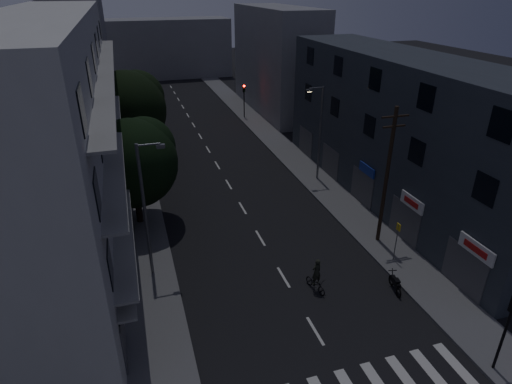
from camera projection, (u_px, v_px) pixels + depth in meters
ground at (216, 163)px, 40.92m from camera, size 160.00×160.00×0.00m
sidewalk_left at (136, 172)px, 38.91m from camera, size 3.00×90.00×0.15m
sidewalk_right at (289, 154)px, 42.87m from camera, size 3.00×90.00×0.15m
lane_markings at (204, 143)px, 46.29m from camera, size 0.15×60.50×0.01m
building_left at (60, 124)px, 28.68m from camera, size 7.00×36.00×14.00m
building_right at (400, 131)px, 32.22m from camera, size 6.19×28.00×11.00m
building_far_left at (82, 50)px, 54.02m from camera, size 6.00×20.00×16.00m
building_far_right at (276, 60)px, 55.85m from camera, size 6.00×20.00×13.00m
building_far_end at (162, 48)px, 77.41m from camera, size 24.00×8.00×10.00m
tree_near at (133, 160)px, 28.68m from camera, size 6.08×6.08×7.50m
tree_mid at (127, 107)px, 38.23m from camera, size 7.03×7.03×8.65m
tree_far at (126, 98)px, 47.32m from camera, size 5.12×5.12×6.33m
traffic_signal_near at (511, 317)px, 17.64m from camera, size 0.28×0.37×4.10m
traffic_signal_far_right at (244, 94)px, 53.35m from camera, size 0.28×0.37×4.10m
traffic_signal_far_left at (135, 103)px, 49.46m from camera, size 0.28×0.37×4.10m
street_lamp_left_near at (146, 205)px, 23.30m from camera, size 1.51×0.25×8.00m
street_lamp_right at (319, 129)px, 35.49m from camera, size 1.51×0.25×8.00m
street_lamp_left_far at (132, 106)px, 42.12m from camera, size 1.51×0.25×8.00m
utility_pole at (387, 175)px, 26.38m from camera, size 1.80×0.24×9.00m
bus_stop_sign at (397, 235)px, 25.64m from camera, size 0.06×0.35×2.52m
motorcycle at (395, 284)px, 23.79m from camera, size 0.58×1.67×1.08m
cyclist at (316, 280)px, 23.70m from camera, size 0.97×1.70×2.04m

